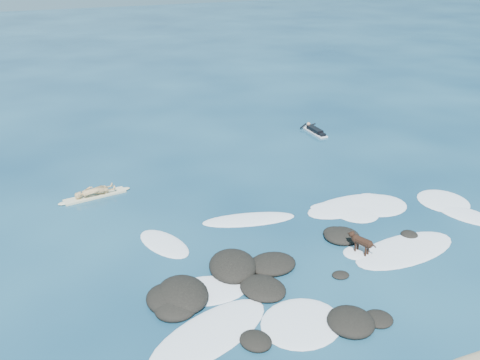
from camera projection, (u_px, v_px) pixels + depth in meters
ground at (317, 244)px, 17.70m from camera, size 160.00×160.00×0.00m
reef_rocks at (291, 284)px, 15.35m from camera, size 13.63×6.37×0.64m
breaking_foam at (336, 239)px, 17.96m from camera, size 14.31×8.05×0.12m
standing_surfer_rig at (93, 182)px, 20.76m from camera, size 2.90×0.80×1.65m
paddling_surfer_rig at (314, 130)px, 28.26m from camera, size 0.98×2.18×0.38m
dog at (361, 241)px, 16.94m from camera, size 0.50×1.06×0.69m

